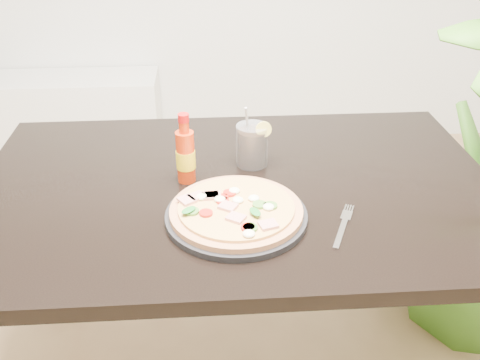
{
  "coord_description": "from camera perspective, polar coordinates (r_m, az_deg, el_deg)",
  "views": [
    {
      "loc": [
        0.17,
        -0.8,
        1.48
      ],
      "look_at": [
        0.24,
        0.32,
        0.83
      ],
      "focal_mm": 40.0,
      "sensor_mm": 36.0,
      "label": 1
    }
  ],
  "objects": [
    {
      "name": "dining_table",
      "position": [
        1.48,
        -0.32,
        -3.14
      ],
      "size": [
        1.4,
        0.9,
        0.75
      ],
      "color": "black",
      "rests_on": "ground"
    },
    {
      "name": "plate",
      "position": [
        1.29,
        -0.4,
        -3.86
      ],
      "size": [
        0.34,
        0.34,
        0.02
      ],
      "primitive_type": "cylinder",
      "color": "black",
      "rests_on": "dining_table"
    },
    {
      "name": "pizza",
      "position": [
        1.28,
        -0.47,
        -3.15
      ],
      "size": [
        0.32,
        0.32,
        0.03
      ],
      "color": "tan",
      "rests_on": "plate"
    },
    {
      "name": "hot_sauce_bottle",
      "position": [
        1.42,
        -5.83,
        2.66
      ],
      "size": [
        0.06,
        0.06,
        0.19
      ],
      "rotation": [
        0.0,
        0.0,
        -0.22
      ],
      "color": "red",
      "rests_on": "dining_table"
    },
    {
      "name": "cola_cup",
      "position": [
        1.51,
        1.3,
        3.65
      ],
      "size": [
        0.1,
        0.09,
        0.18
      ],
      "rotation": [
        0.0,
        0.0,
        -0.13
      ],
      "color": "black",
      "rests_on": "dining_table"
    },
    {
      "name": "fork",
      "position": [
        1.29,
        10.99,
        -4.67
      ],
      "size": [
        0.09,
        0.18,
        0.0
      ],
      "rotation": [
        0.0,
        0.0,
        -0.41
      ],
      "color": "silver",
      "rests_on": "dining_table"
    },
    {
      "name": "plant_pot",
      "position": [
        2.25,
        23.77,
        -10.38
      ],
      "size": [
        0.28,
        0.28,
        0.22
      ],
      "primitive_type": "cylinder",
      "color": "brown",
      "rests_on": "ground"
    },
    {
      "name": "media_console",
      "position": [
        3.27,
        -20.96,
        5.95
      ],
      "size": [
        1.4,
        0.34,
        0.5
      ],
      "primitive_type": "cube",
      "color": "white",
      "rests_on": "ground"
    }
  ]
}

